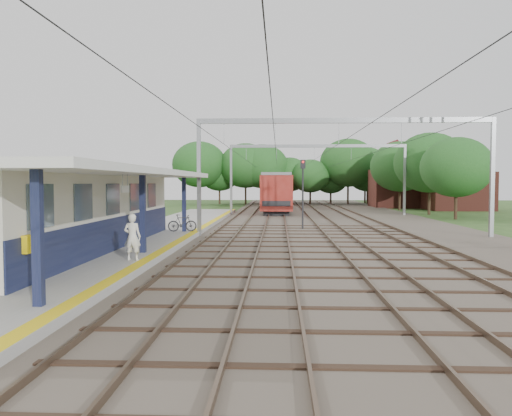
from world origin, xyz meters
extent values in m
plane|color=#2D4C1E|center=(0.00, 0.00, 0.00)|extent=(160.00, 160.00, 0.00)
cube|color=#473D33|center=(4.00, 30.00, 0.05)|extent=(18.00, 90.00, 0.10)
cube|color=gray|center=(-7.50, 14.00, 0.17)|extent=(5.00, 52.00, 0.35)
cube|color=yellow|center=(-5.25, 14.00, 0.35)|extent=(0.45, 52.00, 0.01)
cube|color=beige|center=(-8.90, 7.00, 2.05)|extent=(3.20, 18.00, 3.40)
cube|color=#111636|center=(-7.28, 7.00, 1.05)|extent=(0.06, 18.00, 1.40)
cube|color=slate|center=(-7.27, 7.00, 2.55)|extent=(0.05, 16.00, 1.30)
cube|color=yellow|center=(-7.18, -1.00, 1.55)|extent=(0.18, 0.38, 0.50)
cube|color=#111636|center=(-5.90, -3.00, 1.95)|extent=(0.22, 0.22, 3.20)
cube|color=#111636|center=(-5.90, 6.00, 1.95)|extent=(0.22, 0.22, 3.20)
cube|color=#111636|center=(-5.90, 15.00, 1.95)|extent=(0.22, 0.22, 3.20)
cube|color=silver|center=(-7.80, 6.00, 3.67)|extent=(6.40, 20.00, 0.24)
cube|color=white|center=(-6.00, 4.00, 3.00)|extent=(0.06, 0.85, 0.26)
cube|color=brown|center=(-4.22, 30.00, 0.17)|extent=(0.07, 88.00, 0.15)
cube|color=brown|center=(-2.78, 30.00, 0.17)|extent=(0.07, 88.00, 0.15)
cube|color=brown|center=(-1.22, 30.00, 0.17)|extent=(0.07, 88.00, 0.15)
cube|color=brown|center=(0.22, 30.00, 0.17)|extent=(0.07, 88.00, 0.15)
cube|color=brown|center=(2.48, 30.00, 0.17)|extent=(0.07, 88.00, 0.15)
cube|color=brown|center=(3.92, 30.00, 0.17)|extent=(0.07, 88.00, 0.15)
cube|color=brown|center=(6.08, 30.00, 0.17)|extent=(0.07, 88.00, 0.15)
cube|color=brown|center=(7.52, 30.00, 0.17)|extent=(0.07, 88.00, 0.15)
cube|color=gray|center=(-5.00, 15.00, 3.50)|extent=(0.22, 0.22, 7.00)
cube|color=gray|center=(12.00, 15.00, 3.50)|extent=(0.22, 0.22, 7.00)
cube|color=gray|center=(3.50, 15.00, 6.85)|extent=(17.00, 0.20, 0.30)
cube|color=gray|center=(-5.00, 35.00, 3.50)|extent=(0.22, 0.22, 7.00)
cube|color=gray|center=(12.00, 35.00, 3.50)|extent=(0.22, 0.22, 7.00)
cube|color=gray|center=(3.50, 35.00, 6.85)|extent=(17.00, 0.20, 0.30)
cylinder|color=black|center=(-3.50, 30.00, 5.50)|extent=(0.02, 88.00, 0.02)
cylinder|color=black|center=(-0.50, 30.00, 5.50)|extent=(0.02, 88.00, 0.02)
cylinder|color=black|center=(3.20, 30.00, 5.50)|extent=(0.02, 88.00, 0.02)
cylinder|color=black|center=(6.80, 30.00, 5.50)|extent=(0.02, 88.00, 0.02)
cylinder|color=#382619|center=(-10.00, 61.00, 1.44)|extent=(0.28, 0.28, 2.88)
ellipsoid|color=#194619|center=(-10.00, 61.00, 4.96)|extent=(6.72, 6.72, 5.76)
cylinder|color=#382619|center=(-4.00, 63.00, 1.26)|extent=(0.28, 0.28, 2.52)
ellipsoid|color=#194619|center=(-4.00, 63.00, 4.34)|extent=(5.88, 5.88, 5.04)
cylinder|color=#382619|center=(2.00, 60.00, 1.62)|extent=(0.28, 0.28, 3.24)
ellipsoid|color=#194619|center=(2.00, 60.00, 5.58)|extent=(7.56, 7.56, 6.48)
cylinder|color=#382619|center=(8.00, 62.00, 1.35)|extent=(0.28, 0.28, 2.70)
ellipsoid|color=#194619|center=(8.00, 62.00, 4.65)|extent=(6.30, 6.30, 5.40)
cylinder|color=#382619|center=(14.50, 38.00, 1.26)|extent=(0.28, 0.28, 2.52)
ellipsoid|color=#194619|center=(14.50, 38.00, 4.34)|extent=(5.88, 5.88, 5.04)
cylinder|color=#382619|center=(15.00, 54.00, 1.44)|extent=(0.28, 0.28, 2.88)
ellipsoid|color=#194619|center=(15.00, 54.00, 4.96)|extent=(6.72, 6.72, 5.76)
cube|color=brown|center=(21.00, 46.00, 2.25)|extent=(7.00, 6.00, 4.50)
cube|color=maroon|center=(21.00, 46.00, 5.40)|extent=(4.99, 6.12, 4.99)
cube|color=brown|center=(16.00, 52.00, 2.50)|extent=(8.00, 6.00, 5.00)
cube|color=maroon|center=(16.00, 52.00, 5.90)|extent=(5.52, 6.12, 5.52)
imported|color=white|center=(-5.73, 3.91, 1.22)|extent=(0.65, 0.44, 1.75)
imported|color=black|center=(-5.99, 14.86, 0.86)|extent=(1.74, 0.72, 1.01)
cube|color=black|center=(-0.50, 41.96, 0.32)|extent=(2.49, 17.80, 0.44)
cube|color=maroon|center=(-0.50, 41.96, 2.26)|extent=(3.12, 19.34, 3.42)
cube|color=black|center=(-0.50, 41.96, 2.63)|extent=(3.16, 17.80, 0.97)
cube|color=slate|center=(-0.50, 41.96, 4.09)|extent=(2.87, 19.34, 0.28)
cube|color=black|center=(-0.50, 61.90, 0.32)|extent=(2.49, 17.80, 0.44)
cube|color=maroon|center=(-0.50, 61.90, 2.26)|extent=(3.12, 19.34, 3.42)
cube|color=black|center=(-0.50, 61.90, 2.63)|extent=(3.16, 17.80, 0.97)
cube|color=slate|center=(-0.50, 61.90, 4.09)|extent=(2.87, 19.34, 0.28)
cylinder|color=black|center=(1.35, 19.64, 2.20)|extent=(0.13, 0.13, 4.39)
cube|color=black|center=(1.35, 19.64, 4.49)|extent=(0.34, 0.22, 0.60)
sphere|color=red|center=(1.35, 19.54, 4.64)|extent=(0.15, 0.15, 0.15)
camera|label=1|loc=(-0.29, -14.32, 3.23)|focal=35.00mm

